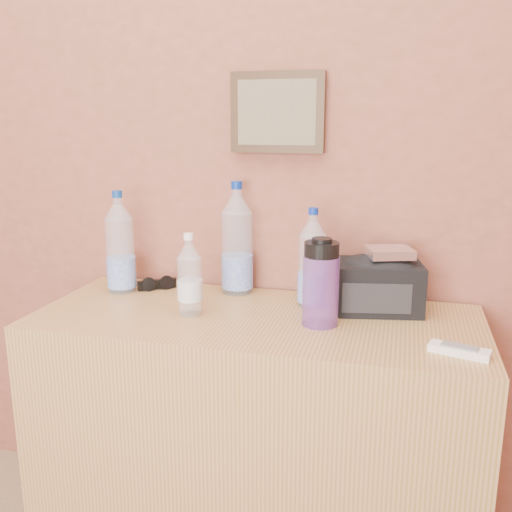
{
  "coord_description": "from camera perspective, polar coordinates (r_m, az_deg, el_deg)",
  "views": [
    {
      "loc": [
        0.63,
        0.17,
        1.38
      ],
      "look_at": [
        0.22,
        1.71,
        1.0
      ],
      "focal_mm": 40.0,
      "sensor_mm": 36.0,
      "label": 1
    }
  ],
  "objects": [
    {
      "name": "picture_frame",
      "position": [
        1.85,
        2.15,
        14.14
      ],
      "size": [
        0.3,
        0.03,
        0.25
      ],
      "primitive_type": null,
      "color": "#382311",
      "rests_on": "room_shell"
    },
    {
      "name": "dresser",
      "position": [
        1.86,
        -0.02,
        -17.89
      ],
      "size": [
        1.31,
        0.54,
        0.82
      ],
      "primitive_type": "cube",
      "color": "tan",
      "rests_on": "ground"
    },
    {
      "name": "pet_large_a",
      "position": [
        1.94,
        -13.43,
        0.83
      ],
      "size": [
        0.09,
        0.09,
        0.34
      ],
      "rotation": [
        0.0,
        0.0,
        -0.2
      ],
      "color": "silver",
      "rests_on": "dresser"
    },
    {
      "name": "pet_large_b",
      "position": [
        1.87,
        -1.91,
        1.19
      ],
      "size": [
        0.1,
        0.1,
        0.37
      ],
      "rotation": [
        0.0,
        0.0,
        -0.2
      ],
      "color": "silver",
      "rests_on": "dresser"
    },
    {
      "name": "pet_large_c",
      "position": [
        1.75,
        5.63,
        -0.72
      ],
      "size": [
        0.08,
        0.08,
        0.31
      ],
      "rotation": [
        0.0,
        0.0,
        0.33
      ],
      "color": "silver",
      "rests_on": "dresser"
    },
    {
      "name": "pet_small",
      "position": [
        1.68,
        -6.65,
        -2.34
      ],
      "size": [
        0.07,
        0.07,
        0.24
      ],
      "rotation": [
        0.0,
        0.0,
        0.33
      ],
      "color": "silver",
      "rests_on": "dresser"
    },
    {
      "name": "nalgene_bottle",
      "position": [
        1.59,
        6.5,
        -2.66
      ],
      "size": [
        0.1,
        0.1,
        0.25
      ],
      "rotation": [
        0.0,
        0.0,
        0.43
      ],
      "color": "purple",
      "rests_on": "dresser"
    },
    {
      "name": "sunglasses",
      "position": [
        1.97,
        -9.89,
        -2.8
      ],
      "size": [
        0.13,
        0.12,
        0.03
      ],
      "primitive_type": null,
      "rotation": [
        0.0,
        0.0,
        0.63
      ],
      "color": "black",
      "rests_on": "dresser"
    },
    {
      "name": "ac_remote",
      "position": [
        1.5,
        19.67,
        -8.91
      ],
      "size": [
        0.15,
        0.09,
        0.02
      ],
      "primitive_type": "cube",
      "rotation": [
        0.0,
        0.0,
        -0.29
      ],
      "color": "beige",
      "rests_on": "dresser"
    },
    {
      "name": "toiletry_bag",
      "position": [
        1.75,
        12.17,
        -2.68
      ],
      "size": [
        0.28,
        0.22,
        0.17
      ],
      "primitive_type": null,
      "rotation": [
        0.0,
        0.0,
        0.18
      ],
      "color": "black",
      "rests_on": "dresser"
    },
    {
      "name": "foil_packet",
      "position": [
        1.72,
        13.21,
        0.36
      ],
      "size": [
        0.16,
        0.14,
        0.03
      ],
      "primitive_type": "cube",
      "rotation": [
        0.0,
        0.0,
        0.33
      ],
      "color": "silver",
      "rests_on": "toiletry_bag"
    }
  ]
}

